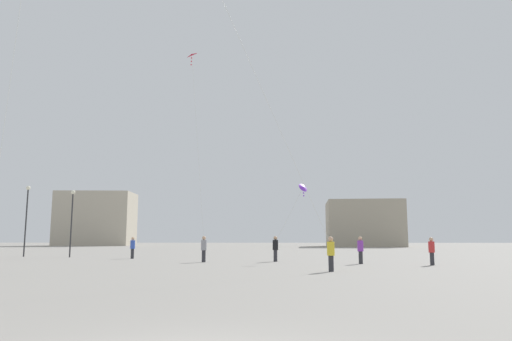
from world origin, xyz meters
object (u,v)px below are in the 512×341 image
person_in_blue (133,247)px  building_left_hall (96,219)px  person_in_black (275,248)px  kite_violet_diamond (303,188)px  lamppost_west (72,213)px  person_in_grey (204,248)px  lamppost_east (27,210)px  building_centre_hall (363,224)px  person_in_yellow (331,252)px  person_in_purple (360,249)px  kite_crimson_diamond (192,58)px  person_in_red (432,250)px

person_in_blue → building_left_hall: building_left_hall is taller
person_in_black → kite_violet_diamond: size_ratio=0.42×
lamppost_west → person_in_grey: bearing=-30.8°
person_in_blue → building_left_hall: size_ratio=0.11×
building_left_hall → lamppost_east: (16.30, -57.51, -1.53)m
person_in_grey → building_left_hall: (-33.13, 65.73, 4.57)m
building_centre_hall → building_left_hall: bearing=171.8°
person_in_blue → person_in_yellow: bearing=-168.2°
person_in_purple → kite_violet_diamond: 5.95m
person_in_yellow → kite_crimson_diamond: (-8.86, 9.97, 13.90)m
person_in_red → building_left_hall: bearing=166.6°
person_in_grey → building_left_hall: 73.75m
person_in_black → person_in_yellow: person_in_black is taller
kite_violet_diamond → lamppost_east: bearing=163.0°
building_left_hall → person_in_grey: bearing=-63.2°
person_in_grey → person_in_purple: 10.26m
person_in_red → person_in_blue: 22.03m
kite_violet_diamond → kite_crimson_diamond: bearing=176.9°
kite_violet_diamond → kite_crimson_diamond: (-8.06, 0.43, 9.79)m
person_in_grey → person_in_red: bearing=138.5°
person_in_red → person_in_black: 10.09m
person_in_grey → kite_violet_diamond: (6.73, 1.00, 4.09)m
person_in_blue → lamppost_west: size_ratio=0.30×
person_in_grey → kite_crimson_diamond: 14.01m
person_in_red → person_in_blue: (-20.52, 8.01, 0.02)m
person_in_purple → kite_crimson_diamond: bearing=172.3°
building_left_hall → kite_violet_diamond: bearing=-58.4°
building_left_hall → building_centre_hall: 54.57m
person_in_yellow → building_centre_hall: bearing=16.4°
person_in_yellow → lamppost_west: bearing=79.1°
person_in_red → lamppost_west: lamppost_west is taller
person_in_black → person_in_grey: bearing=-153.4°
kite_crimson_diamond → building_left_hall: bearing=116.3°
person_in_grey → kite_violet_diamond: kite_violet_diamond is taller
person_in_blue → kite_violet_diamond: (13.15, -4.09, 4.12)m
person_in_red → lamppost_east: lamppost_east is taller
person_in_grey → kite_violet_diamond: 7.94m
person_in_grey → kite_crimson_diamond: (-1.32, 1.43, 13.87)m
person_in_grey → lamppost_east: size_ratio=0.28×
person_in_black → person_in_purple: bearing=-10.6°
kite_crimson_diamond → person_in_purple: bearing=-15.1°
kite_violet_diamond → lamppost_east: 24.67m
person_in_yellow → kite_crimson_diamond: bearing=69.3°
kite_violet_diamond → lamppost_west: bearing=161.5°
kite_violet_diamond → lamppost_east: size_ratio=0.67×
kite_violet_diamond → building_centre_hall: (14.13, 56.96, -0.85)m
building_centre_hall → kite_crimson_diamond: bearing=-111.4°
lamppost_east → lamppost_west: lamppost_east is taller
person_in_purple → person_in_yellow: person_in_purple is taller
lamppost_east → kite_crimson_diamond: bearing=-23.6°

